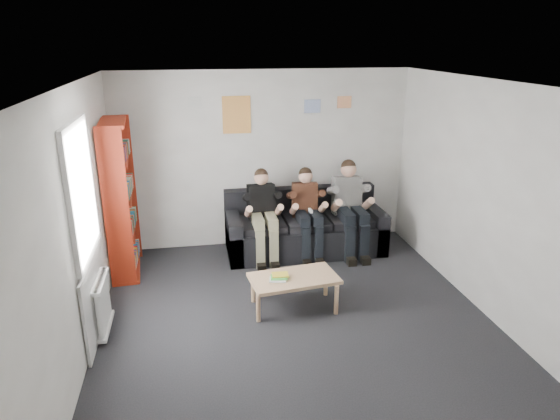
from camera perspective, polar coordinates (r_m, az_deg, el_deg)
name	(u,v)px	position (r m, az deg, el deg)	size (l,w,h in m)	color
room_shell	(299,213)	(5.35, 2.13, -0.33)	(5.00, 5.00, 5.00)	black
sofa	(304,230)	(7.70, 2.77, -2.25)	(2.37, 0.97, 0.92)	black
bookshelf	(121,199)	(7.07, -17.69, 1.20)	(0.32, 0.96, 2.13)	maroon
coffee_table	(294,281)	(6.05, 1.60, -8.06)	(1.04, 0.57, 0.42)	tan
game_cases	(279,277)	(5.97, -0.13, -7.68)	(0.24, 0.21, 0.05)	white
person_left	(263,215)	(7.27, -1.91, -0.63)	(0.39, 0.83, 1.34)	black
person_middle	(308,213)	(7.39, 3.17, -0.36)	(0.38, 0.82, 1.32)	#522E1B
person_right	(351,208)	(7.55, 8.07, 0.18)	(0.43, 0.91, 1.41)	silver
radiator	(103,304)	(5.92, -19.56, -10.09)	(0.10, 0.64, 0.60)	white
window	(88,248)	(5.65, -21.05, -4.07)	(0.05, 1.30, 2.36)	white
poster_large	(237,115)	(7.52, -4.98, 10.78)	(0.42, 0.01, 0.55)	#F1E155
poster_blue	(312,106)	(7.70, 3.72, 11.76)	(0.25, 0.01, 0.20)	blue
poster_pink	(344,102)	(7.83, 7.36, 12.13)	(0.22, 0.01, 0.18)	#C13C6E
poster_sign	(195,102)	(7.47, -9.72, 12.07)	(0.20, 0.01, 0.14)	silver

